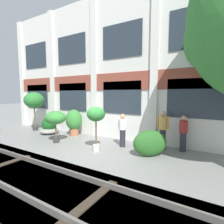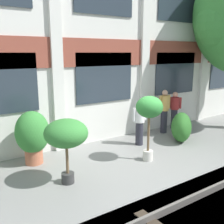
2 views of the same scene
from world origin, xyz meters
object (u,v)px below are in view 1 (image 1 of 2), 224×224
object	(u,v)px
potted_plant_terracotta_small	(56,118)
topiary_hedge	(150,143)
potted_plant_glazed_jar	(74,121)
potted_plant_wide_bowl	(49,127)
potted_plant_low_pan	(34,101)
resident_by_doorway	(123,129)
resident_near_plants	(183,132)
resident_watching_tracks	(163,129)
potted_plant_tall_urn	(96,116)

from	to	relation	value
potted_plant_terracotta_small	topiary_hedge	distance (m)	4.77
topiary_hedge	potted_plant_glazed_jar	bearing A→B (deg)	168.60
potted_plant_wide_bowl	topiary_hedge	size ratio (longest dim) A/B	0.83
potted_plant_low_pan	resident_by_doorway	size ratio (longest dim) A/B	1.67
potted_plant_glazed_jar	resident_by_doorway	size ratio (longest dim) A/B	1.00
topiary_hedge	potted_plant_low_pan	bearing A→B (deg)	175.05
resident_near_plants	topiary_hedge	world-z (taller)	resident_near_plants
resident_watching_tracks	potted_plant_tall_urn	bearing A→B (deg)	-49.21
resident_watching_tracks	resident_by_doorway	bearing A→B (deg)	-67.74
potted_plant_tall_urn	resident_watching_tracks	bearing A→B (deg)	36.31
potted_plant_low_pan	potted_plant_wide_bowl	distance (m)	2.30
potted_plant_low_pan	potted_plant_terracotta_small	xyz separation A→B (m)	(3.58, -1.32, -0.77)
potted_plant_wide_bowl	potted_plant_tall_urn	size ratio (longest dim) A/B	0.59
potted_plant_low_pan	potted_plant_terracotta_small	bearing A→B (deg)	-20.27
resident_by_doorway	topiary_hedge	bearing A→B (deg)	76.72
resident_watching_tracks	potted_plant_glazed_jar	bearing A→B (deg)	-84.80
potted_plant_wide_bowl	topiary_hedge	bearing A→B (deg)	-4.48
potted_plant_low_pan	resident_watching_tracks	bearing A→B (deg)	2.40
resident_watching_tracks	resident_near_plants	world-z (taller)	resident_watching_tracks
potted_plant_low_pan	resident_watching_tracks	distance (m)	8.53
potted_plant_low_pan	potted_plant_tall_urn	bearing A→B (deg)	-12.59
potted_plant_terracotta_small	potted_plant_wide_bowl	bearing A→B (deg)	149.55
potted_plant_glazed_jar	topiary_hedge	xyz separation A→B (m)	(4.98, -1.00, -0.35)
potted_plant_terracotta_small	topiary_hedge	bearing A→B (deg)	7.40
potted_plant_tall_urn	topiary_hedge	size ratio (longest dim) A/B	1.40
potted_plant_glazed_jar	resident_watching_tracks	xyz separation A→B (m)	(5.19, 0.06, 0.05)
potted_plant_low_pan	resident_watching_tracks	size ratio (longest dim) A/B	1.50
potted_plant_terracotta_small	resident_by_doorway	size ratio (longest dim) A/B	1.05
potted_plant_terracotta_small	potted_plant_tall_urn	xyz separation A→B (m)	(2.53, -0.04, 0.28)
potted_plant_tall_urn	resident_by_doorway	size ratio (longest dim) A/B	1.25
potted_plant_terracotta_small	resident_watching_tracks	xyz separation A→B (m)	(4.87, 1.68, -0.31)
resident_near_plants	potted_plant_low_pan	bearing A→B (deg)	-33.22
resident_near_plants	resident_by_doorway	bearing A→B (deg)	-19.95
potted_plant_wide_bowl	potted_plant_tall_urn	distance (m)	4.72
potted_plant_terracotta_small	potted_plant_tall_urn	distance (m)	2.55
potted_plant_glazed_jar	resident_by_doorway	bearing A→B (deg)	-7.81
potted_plant_low_pan	resident_near_plants	bearing A→B (deg)	3.49
potted_plant_low_pan	potted_plant_tall_urn	world-z (taller)	potted_plant_low_pan
potted_plant_low_pan	resident_by_doorway	xyz separation A→B (m)	(6.76, -0.19, -1.18)
resident_near_plants	potted_plant_terracotta_small	bearing A→B (deg)	-18.34
potted_plant_low_pan	potted_plant_wide_bowl	size ratio (longest dim) A/B	2.25
potted_plant_terracotta_small	resident_by_doorway	bearing A→B (deg)	19.61
potted_plant_terracotta_small	resident_near_plants	xyz separation A→B (m)	(5.68, 1.89, -0.40)
potted_plant_wide_bowl	potted_plant_tall_urn	world-z (taller)	potted_plant_tall_urn
potted_plant_wide_bowl	topiary_hedge	distance (m)	6.60
potted_plant_tall_urn	potted_plant_low_pan	bearing A→B (deg)	167.41
potted_plant_tall_urn	potted_plant_glazed_jar	distance (m)	3.35
resident_watching_tracks	resident_near_plants	size ratio (longest dim) A/B	1.11
potted_plant_wide_bowl	resident_watching_tracks	world-z (taller)	resident_watching_tracks
potted_plant_low_pan	potted_plant_tall_urn	xyz separation A→B (m)	(6.11, -1.37, -0.49)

